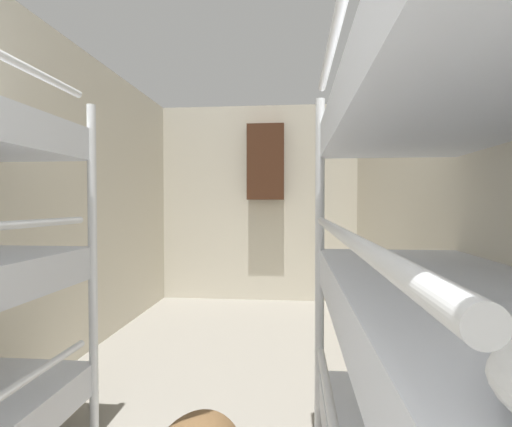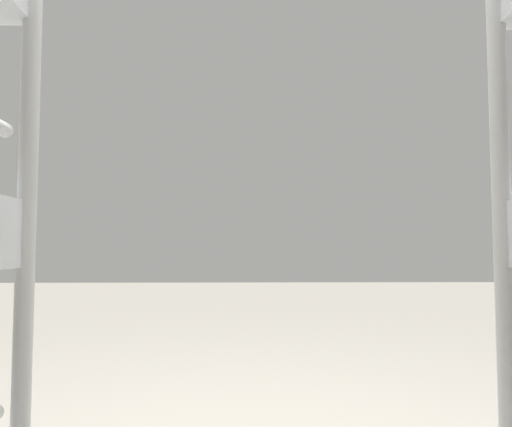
% 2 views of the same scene
% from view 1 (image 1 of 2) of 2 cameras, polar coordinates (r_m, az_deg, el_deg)
% --- Properties ---
extents(wall_left, '(0.06, 5.42, 2.38)m').
position_cam_1_polar(wall_left, '(2.78, -31.40, 1.33)').
color(wall_left, beige).
rests_on(wall_left, ground_plane).
extents(wall_right, '(0.06, 5.42, 2.38)m').
position_cam_1_polar(wall_right, '(2.35, 24.83, 1.44)').
color(wall_right, beige).
rests_on(wall_right, ground_plane).
extents(wall_back, '(2.51, 0.06, 2.38)m').
position_cam_1_polar(wall_back, '(4.92, 0.35, 1.48)').
color(wall_back, beige).
rests_on(wall_back, ground_plane).
extents(bunk_stack_right_near, '(0.65, 1.81, 1.72)m').
position_cam_1_polar(bunk_stack_right_near, '(1.10, 29.16, -13.77)').
color(bunk_stack_right_near, silver).
rests_on(bunk_stack_right_near, ground_plane).
extents(hanging_coat, '(0.44, 0.12, 0.90)m').
position_cam_1_polar(hanging_coat, '(4.79, 1.36, 7.37)').
color(hanging_coat, '#472819').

